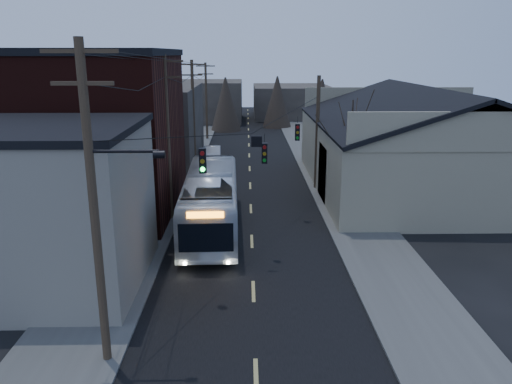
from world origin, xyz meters
TOP-DOWN VIEW (x-y plane):
  - road_surface at (0.00, 30.00)m, footprint 9.00×110.00m
  - sidewalk_left at (-6.50, 30.00)m, footprint 4.00×110.00m
  - sidewalk_right at (6.50, 30.00)m, footprint 4.00×110.00m
  - building_clapboard at (-9.00, 9.00)m, footprint 8.00×8.00m
  - building_brick at (-10.00, 20.00)m, footprint 10.00×12.00m
  - building_left_far at (-9.50, 36.00)m, footprint 9.00×14.00m
  - warehouse at (13.00, 25.00)m, footprint 16.16×20.60m
  - building_far_left at (-6.00, 65.00)m, footprint 10.00×12.00m
  - building_far_right at (7.00, 70.00)m, footprint 12.00×14.00m
  - bare_tree at (6.50, 20.00)m, footprint 0.40×0.40m
  - utility_lines at (-3.11, 24.14)m, footprint 11.24×45.28m
  - bus at (-2.35, 16.08)m, footprint 3.32×12.69m
  - parked_car at (-3.52, 35.47)m, footprint 1.67×4.28m

SIDE VIEW (x-z plane):
  - road_surface at x=0.00m, z-range 0.00..0.02m
  - sidewalk_left at x=-6.50m, z-range 0.00..0.12m
  - sidewalk_right at x=6.50m, z-range 0.00..0.12m
  - parked_car at x=-3.52m, z-range 0.00..1.39m
  - bus at x=-2.35m, z-range 0.00..3.51m
  - building_far_right at x=7.00m, z-range 0.00..5.00m
  - warehouse at x=13.00m, z-range -1.17..6.56m
  - building_far_left at x=-6.00m, z-range 0.00..6.00m
  - building_clapboard at x=-9.00m, z-range 0.00..7.00m
  - building_left_far at x=-9.50m, z-range 0.00..7.00m
  - bare_tree at x=6.50m, z-range 0.00..7.20m
  - utility_lines at x=-3.11m, z-range -0.30..10.20m
  - building_brick at x=-10.00m, z-range 0.00..10.00m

